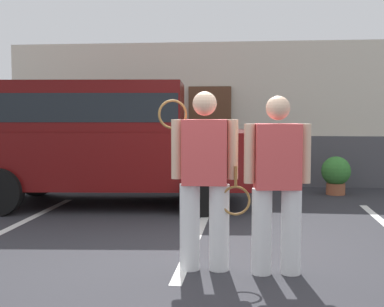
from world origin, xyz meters
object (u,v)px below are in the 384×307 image
Objects in this scene: tennis_player_man at (204,178)px; tennis_player_woman at (276,183)px; potted_plant_by_porch at (336,173)px; parked_suv at (105,137)px.

tennis_player_woman is at bearing 172.71° from tennis_player_man.
tennis_player_man is 5.46m from potted_plant_by_porch.
parked_suv is at bearing -59.45° from tennis_player_woman.
potted_plant_by_porch is (4.05, 1.54, -0.74)m from parked_suv.
potted_plant_by_porch is at bearing -114.90° from tennis_player_man.
parked_suv is 4.45m from tennis_player_woman.
tennis_player_woman reaches higher than potted_plant_by_porch.
parked_suv reaches higher than tennis_player_woman.
parked_suv is 2.76× the size of tennis_player_woman.
potted_plant_by_porch is at bearing 15.64° from parked_suv.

